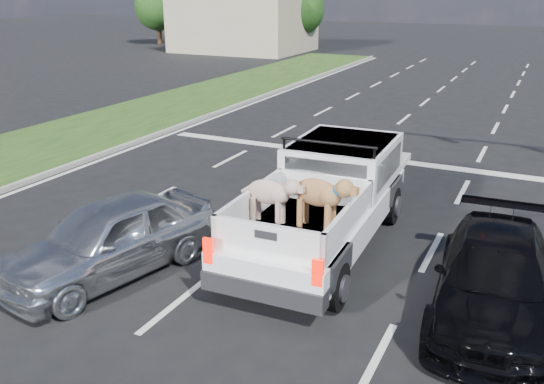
{
  "coord_description": "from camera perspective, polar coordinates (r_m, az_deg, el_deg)",
  "views": [
    {
      "loc": [
        3.46,
        -6.94,
        5.08
      ],
      "look_at": [
        -0.89,
        2.0,
        1.52
      ],
      "focal_mm": 38.0,
      "sensor_mm": 36.0,
      "label": 1
    }
  ],
  "objects": [
    {
      "name": "building_left",
      "position": [
        49.01,
        -2.82,
        16.34
      ],
      "size": [
        10.0,
        8.0,
        4.4
      ],
      "primitive_type": "cube",
      "color": "tan",
      "rests_on": "ground"
    },
    {
      "name": "curb_left",
      "position": [
        18.68,
        -17.44,
        3.25
      ],
      "size": [
        0.15,
        60.0,
        0.14
      ],
      "primitive_type": "cube",
      "color": "gray",
      "rests_on": "ground"
    },
    {
      "name": "black_coupe",
      "position": [
        10.02,
        21.15,
        -8.01
      ],
      "size": [
        2.08,
        4.56,
        1.29
      ],
      "primitive_type": "imported",
      "rotation": [
        0.0,
        0.0,
        0.06
      ],
      "color": "black",
      "rests_on": "ground"
    },
    {
      "name": "silver_sedan",
      "position": [
        11.02,
        -15.81,
        -4.38
      ],
      "size": [
        2.66,
        4.53,
        1.45
      ],
      "primitive_type": "imported",
      "rotation": [
        0.0,
        0.0,
        -0.24
      ],
      "color": "silver",
      "rests_on": "ground"
    },
    {
      "name": "grass_median_left",
      "position": [
        20.41,
        -22.5,
        3.94
      ],
      "size": [
        5.0,
        60.0,
        0.1
      ],
      "primitive_type": "cube",
      "color": "#1C3D12",
      "rests_on": "ground"
    },
    {
      "name": "tree_far_b",
      "position": [
        52.69,
        -5.76,
        17.69
      ],
      "size": [
        4.2,
        4.2,
        5.4
      ],
      "color": "#332114",
      "rests_on": "ground"
    },
    {
      "name": "tree_far_a",
      "position": [
        56.05,
        -11.26,
        17.55
      ],
      "size": [
        4.2,
        4.2,
        5.4
      ],
      "color": "#332114",
      "rests_on": "ground"
    },
    {
      "name": "ground",
      "position": [
        9.27,
        -0.47,
        -13.52
      ],
      "size": [
        160.0,
        160.0,
        0.0
      ],
      "primitive_type": "plane",
      "color": "black",
      "rests_on": "ground"
    },
    {
      "name": "pickup_truck",
      "position": [
        11.71,
        5.34,
        -0.62
      ],
      "size": [
        2.41,
        5.97,
        2.21
      ],
      "rotation": [
        0.0,
        0.0,
        0.04
      ],
      "color": "black",
      "rests_on": "ground"
    },
    {
      "name": "road_markings",
      "position": [
        14.83,
        10.87,
        -0.65
      ],
      "size": [
        17.75,
        60.0,
        0.01
      ],
      "color": "silver",
      "rests_on": "ground"
    },
    {
      "name": "tree_far_c",
      "position": [
        49.0,
        2.65,
        17.62
      ],
      "size": [
        4.2,
        4.2,
        5.4
      ],
      "color": "#332114",
      "rests_on": "ground"
    }
  ]
}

